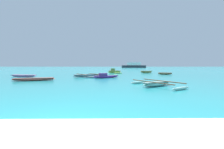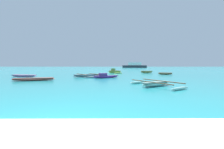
% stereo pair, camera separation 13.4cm
% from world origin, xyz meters
% --- Properties ---
extents(ground_plane, '(240.00, 240.00, 0.00)m').
position_xyz_m(ground_plane, '(0.00, 0.00, 0.00)').
color(ground_plane, teal).
extents(moored_boat_0, '(4.48, 4.88, 0.40)m').
position_xyz_m(moored_boat_0, '(-1.39, 17.01, 0.18)').
color(moored_boat_0, slate).
rests_on(moored_boat_0, ground_plane).
extents(moored_boat_1, '(2.34, 1.43, 0.32)m').
position_xyz_m(moored_boat_1, '(10.67, 21.46, 0.18)').
color(moored_boat_1, '#9C764B').
rests_on(moored_boat_1, ground_plane).
extents(moored_boat_2, '(3.20, 2.06, 0.60)m').
position_xyz_m(moored_boat_2, '(1.04, 15.24, 0.21)').
color(moored_boat_2, purple).
rests_on(moored_boat_2, ground_plane).
extents(moored_boat_3, '(2.40, 0.93, 0.43)m').
position_xyz_m(moored_boat_3, '(8.59, 25.72, 0.24)').
color(moored_boat_3, '#A29A54').
rests_on(moored_boat_3, ground_plane).
extents(moored_boat_4, '(4.06, 1.79, 0.29)m').
position_xyz_m(moored_boat_4, '(-6.11, 12.07, 0.16)').
color(moored_boat_4, '#B25142').
rests_on(moored_boat_4, ground_plane).
extents(moored_boat_5, '(2.83, 4.59, 0.90)m').
position_xyz_m(moored_boat_5, '(2.41, 26.05, 0.29)').
color(moored_boat_5, '#A1D051').
rests_on(moored_boat_5, ground_plane).
extents(moored_boat_6, '(3.74, 1.52, 0.30)m').
position_xyz_m(moored_boat_6, '(-9.87, 16.81, 0.17)').
color(moored_boat_6, '#D18FC8').
rests_on(moored_boat_6, ground_plane).
extents(moored_boat_7, '(3.69, 4.47, 0.40)m').
position_xyz_m(moored_boat_7, '(5.10, 8.08, 0.19)').
color(moored_boat_7, '#92D0C5').
rests_on(moored_boat_7, ground_plane).
extents(distant_ferry, '(12.64, 2.78, 2.78)m').
position_xyz_m(distant_ferry, '(14.19, 76.66, 1.13)').
color(distant_ferry, '#2D333D').
rests_on(distant_ferry, ground_plane).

